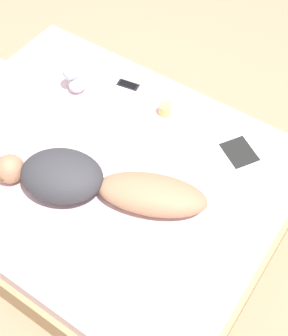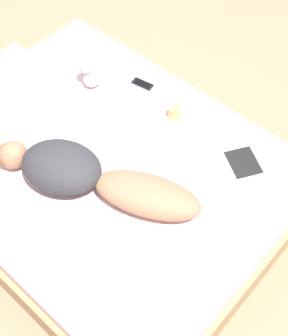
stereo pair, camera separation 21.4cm
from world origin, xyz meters
name	(u,v)px [view 1 (the left image)]	position (x,y,z in m)	size (l,w,h in m)	color
ground_plane	(104,203)	(0.00, 0.00, 0.00)	(12.00, 12.00, 0.00)	#9E8466
bed	(101,184)	(0.00, 0.00, 0.23)	(1.77, 2.28, 0.48)	tan
person	(89,182)	(-0.19, -0.09, 0.57)	(0.70, 1.24, 0.22)	#A37556
open_magazine	(221,159)	(0.44, -0.61, 0.48)	(0.61, 0.54, 0.01)	silver
coffee_mug	(165,109)	(0.56, -0.12, 0.52)	(0.11, 0.08, 0.08)	tan
cell_phone	(128,85)	(0.64, 0.23, 0.48)	(0.09, 0.16, 0.01)	black
plush_toy	(74,79)	(0.41, 0.51, 0.57)	(0.13, 0.16, 0.20)	#B2BCCC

